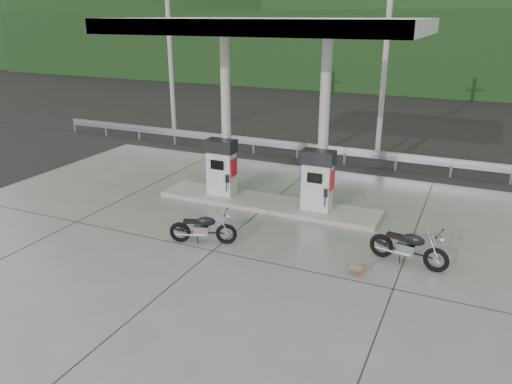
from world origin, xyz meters
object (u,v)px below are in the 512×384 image
at_px(motorcycle_left, 203,229).
at_px(duck, 356,268).
at_px(motorcycle_right, 408,247).
at_px(gas_pump_right, 317,180).
at_px(gas_pump_left, 221,167).

relative_size(motorcycle_left, duck, 3.37).
xyz_separation_m(motorcycle_left, motorcycle_right, (5.04, 1.00, 0.03)).
bearing_deg(duck, motorcycle_right, 47.08).
xyz_separation_m(gas_pump_right, motorcycle_right, (2.98, -2.16, -0.62)).
height_order(motorcycle_left, motorcycle_right, motorcycle_right).
relative_size(motorcycle_right, duck, 3.65).
height_order(gas_pump_left, motorcycle_left, gas_pump_left).
height_order(motorcycle_right, duck, motorcycle_right).
bearing_deg(motorcycle_right, duck, -121.08).
xyz_separation_m(motorcycle_right, duck, (-0.97, -1.08, -0.25)).
relative_size(gas_pump_right, motorcycle_right, 1.00).
bearing_deg(motorcycle_right, motorcycle_left, -157.76).
bearing_deg(duck, gas_pump_right, 120.96).
bearing_deg(gas_pump_left, motorcycle_right, -19.26).
bearing_deg(gas_pump_right, motorcycle_left, -123.12).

